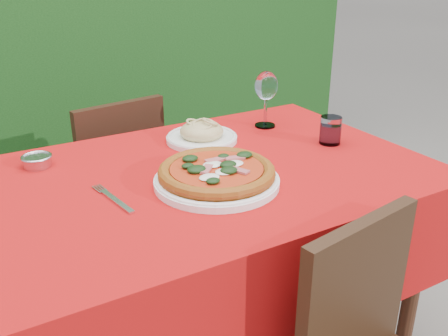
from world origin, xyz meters
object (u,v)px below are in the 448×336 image
pasta_plate (202,134)px  fork (117,201)px  wine_glass (266,88)px  chair_far (115,180)px  pizza_plate (217,175)px  steel_ramekin (37,162)px  water_glass (330,132)px

pasta_plate → fork: 0.49m
wine_glass → fork: size_ratio=0.95×
chair_far → wine_glass: wine_glass is taller
chair_far → wine_glass: 0.75m
wine_glass → chair_far: bearing=135.7°
pizza_plate → steel_ramekin: pizza_plate is taller
pizza_plate → fork: size_ratio=1.94×
wine_glass → steel_ramekin: size_ratio=2.48×
water_glass → fork: (-0.74, -0.06, -0.04)m
steel_ramekin → fork: bearing=-69.9°
fork → steel_ramekin: steel_ramekin is taller
pasta_plate → water_glass: bearing=-33.4°
pasta_plate → water_glass: (0.35, -0.23, 0.02)m
pizza_plate → wine_glass: (0.39, 0.34, 0.11)m
pizza_plate → wine_glass: 0.53m
water_glass → steel_ramekin: size_ratio=1.12×
water_glass → wine_glass: (-0.08, 0.25, 0.10)m
chair_far → pasta_plate: (0.17, -0.45, 0.31)m
water_glass → fork: 0.75m
steel_ramekin → pizza_plate: bearing=-43.5°
water_glass → fork: bearing=-175.7°
water_glass → wine_glass: size_ratio=0.45×
fork → pizza_plate: bearing=-16.1°
chair_far → water_glass: bearing=118.7°
chair_far → fork: chair_far is taller
pizza_plate → chair_far: bearing=93.5°
pizza_plate → wine_glass: size_ratio=2.04×
wine_glass → fork: bearing=-155.0°
pasta_plate → water_glass: size_ratio=2.59×
pizza_plate → water_glass: 0.48m
chair_far → wine_glass: size_ratio=4.05×
wine_glass → fork: wine_glass is taller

